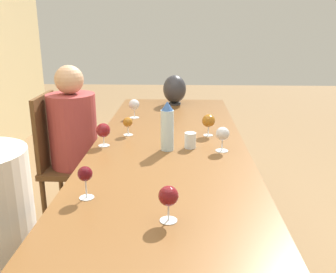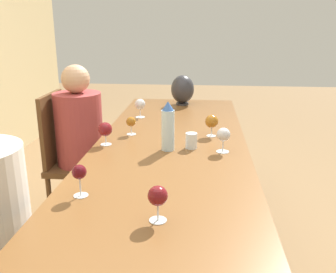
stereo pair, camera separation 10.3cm
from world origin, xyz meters
name	(u,v)px [view 2 (the right image)]	position (x,y,z in m)	size (l,w,h in m)	color
dining_table	(167,169)	(0.00, 0.00, 0.71)	(3.05, 0.89, 0.77)	brown
water_bottle	(168,127)	(0.12, 0.01, 0.91)	(0.07, 0.07, 0.28)	silver
water_tumbler	(191,141)	(0.16, -0.12, 0.82)	(0.07, 0.07, 0.09)	silver
vase	(183,89)	(1.31, -0.01, 0.90)	(0.20, 0.20, 0.25)	#2D2D33
wine_glass_1	(140,105)	(0.84, 0.28, 0.87)	(0.08, 0.08, 0.14)	silver
wine_glass_2	(158,197)	(-0.66, -0.03, 0.87)	(0.07, 0.07, 0.14)	silver
wine_glass_3	(223,135)	(0.11, -0.30, 0.87)	(0.08, 0.08, 0.14)	silver
wine_glass_4	(212,122)	(0.40, -0.24, 0.87)	(0.08, 0.08, 0.14)	silver
wine_glass_5	(79,173)	(-0.49, 0.31, 0.87)	(0.06, 0.06, 0.14)	silver
wine_glass_6	(131,122)	(0.39, 0.27, 0.85)	(0.06, 0.06, 0.12)	silver
wine_glass_7	(105,130)	(0.18, 0.38, 0.86)	(0.08, 0.08, 0.13)	silver
chair_far	(71,155)	(0.67, 0.78, 0.51)	(0.44, 0.44, 0.97)	brown
person_far	(82,140)	(0.67, 0.69, 0.63)	(0.34, 0.34, 1.18)	#2D2D38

